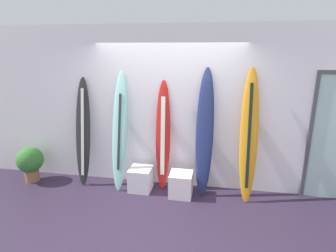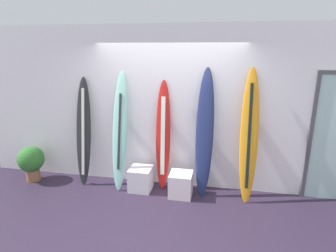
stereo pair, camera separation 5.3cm
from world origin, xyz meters
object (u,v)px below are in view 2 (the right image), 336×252
surfboard_navy (205,134)px  display_block_left (181,184)px  display_block_center (141,179)px  surfboard_crimson (163,136)px  potted_plant (31,161)px  surfboard_seafoam (120,132)px  surfboard_sunset (249,136)px  surfboard_charcoal (84,133)px

surfboard_navy → display_block_left: 0.94m
display_block_center → surfboard_crimson: bearing=25.6°
surfboard_crimson → potted_plant: bearing=-175.0°
display_block_center → surfboard_seafoam: bearing=170.2°
surfboard_seafoam → potted_plant: bearing=-176.5°
surfboard_navy → display_block_left: (-0.36, -0.17, -0.85)m
display_block_center → potted_plant: 2.12m
surfboard_crimson → surfboard_navy: (0.71, -0.07, 0.10)m
surfboard_navy → surfboard_sunset: surfboard_sunset is taller
surfboard_navy → surfboard_sunset: bearing=-2.3°
surfboard_charcoal → surfboard_crimson: bearing=2.9°
surfboard_sunset → display_block_center: (-1.78, -0.07, -0.87)m
surfboard_charcoal → surfboard_sunset: size_ratio=0.90×
display_block_left → display_block_center: size_ratio=1.01×
surfboard_crimson → display_block_left: size_ratio=4.72×
surfboard_navy → display_block_center: size_ratio=5.29×
display_block_left → display_block_center: (-0.72, 0.07, -0.00)m
surfboard_sunset → potted_plant: 3.95m
surfboard_navy → surfboard_sunset: size_ratio=0.99×
display_block_center → display_block_left: bearing=-5.7°
surfboard_charcoal → potted_plant: 1.19m
surfboard_crimson → potted_plant: (-2.47, -0.22, -0.57)m
surfboard_navy → display_block_left: size_ratio=5.27×
surfboard_seafoam → surfboard_sunset: bearing=0.2°
surfboard_seafoam → potted_plant: (-1.74, -0.11, -0.64)m
surfboard_crimson → display_block_left: (0.36, -0.25, -0.75)m
surfboard_sunset → display_block_left: bearing=-172.2°
surfboard_seafoam → surfboard_navy: 1.44m
surfboard_charcoal → surfboard_seafoam: size_ratio=0.94×
display_block_left → potted_plant: potted_plant is taller
surfboard_charcoal → surfboard_navy: surfboard_navy is taller
surfboard_seafoam → surfboard_crimson: bearing=8.7°
surfboard_charcoal → surfboard_sunset: 2.85m
surfboard_sunset → display_block_center: surfboard_sunset is taller
display_block_left → surfboard_sunset: bearing=7.8°
surfboard_charcoal → display_block_left: bearing=-5.5°
surfboard_crimson → surfboard_charcoal: bearing=-177.1°
surfboard_sunset → display_block_center: 1.98m
surfboard_seafoam → surfboard_navy: (1.44, 0.04, 0.03)m
surfboard_seafoam → surfboard_navy: surfboard_navy is taller
surfboard_crimson → potted_plant: size_ratio=2.89×
surfboard_crimson → potted_plant: surfboard_crimson is taller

